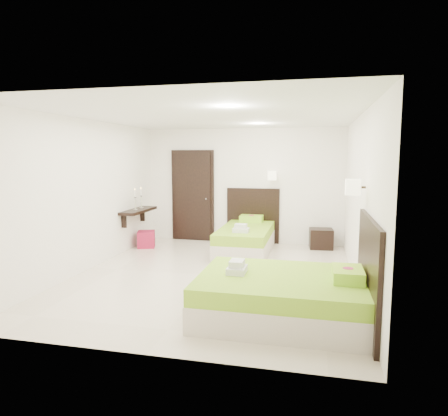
% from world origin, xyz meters
% --- Properties ---
extents(floor, '(5.50, 5.50, 0.00)m').
position_xyz_m(floor, '(0.00, 0.00, 0.00)').
color(floor, beige).
rests_on(floor, ground).
extents(bed_single, '(1.20, 2.01, 1.65)m').
position_xyz_m(bed_single, '(0.23, 1.83, 0.30)').
color(bed_single, beige).
rests_on(bed_single, ground).
extents(bed_double, '(2.03, 1.73, 1.67)m').
position_xyz_m(bed_double, '(1.31, -1.51, 0.30)').
color(bed_double, beige).
rests_on(bed_double, ground).
extents(nightstand, '(0.52, 0.47, 0.43)m').
position_xyz_m(nightstand, '(1.75, 2.45, 0.21)').
color(nightstand, black).
rests_on(nightstand, ground).
extents(ottoman, '(0.45, 0.45, 0.36)m').
position_xyz_m(ottoman, '(-1.96, 1.71, 0.18)').
color(ottoman, maroon).
rests_on(ottoman, ground).
extents(door, '(1.02, 0.15, 2.14)m').
position_xyz_m(door, '(-1.20, 2.70, 1.05)').
color(door, black).
rests_on(door, ground).
extents(console_shelf, '(0.35, 1.20, 0.78)m').
position_xyz_m(console_shelf, '(-2.08, 1.60, 0.82)').
color(console_shelf, black).
rests_on(console_shelf, ground).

